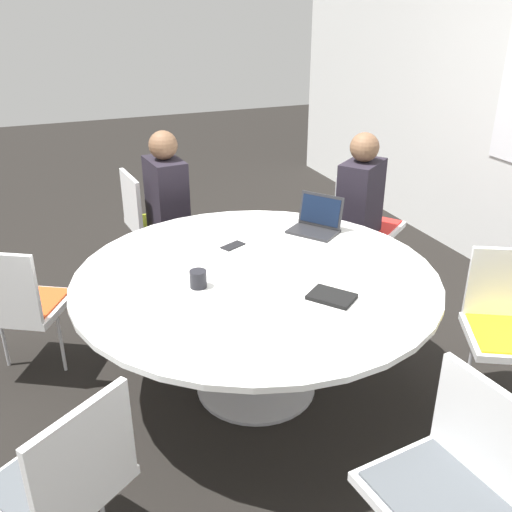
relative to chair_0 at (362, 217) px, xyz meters
name	(u,v)px	position (x,y,z in m)	size (l,w,h in m)	color
ground_plane	(256,386)	(1.01, -1.28, -0.50)	(16.00, 16.00, 0.00)	black
conference_table	(256,291)	(1.01, -1.28, 0.12)	(1.88, 1.88, 0.72)	#B7B7BC
chair_0	(362,217)	(0.00, 0.00, 0.00)	(0.60, 0.60, 0.84)	white
chair_1	(150,217)	(-0.60, -1.50, 0.00)	(0.48, 0.46, 0.84)	white
chair_2	(17,301)	(0.41, -2.46, 0.00)	(0.58, 0.59, 0.84)	white
chair_3	(65,476)	(1.82, -2.33, 0.00)	(0.60, 0.60, 0.84)	white
chair_4	(450,474)	(2.32, -1.06, 0.00)	(0.48, 0.47, 0.84)	white
chair_5	(510,319)	(1.58, -0.08, 0.00)	(0.58, 0.59, 0.84)	white
person_0	(362,203)	(0.21, -0.15, 0.20)	(0.39, 0.42, 1.19)	#231E28
person_1	(169,200)	(-0.37, -1.40, 0.20)	(0.38, 0.29, 1.19)	#231E28
laptop	(317,222)	(0.60, -0.72, 0.28)	(0.36, 0.34, 0.21)	#232326
spiral_notebook	(332,297)	(1.39, -1.04, 0.24)	(0.26, 0.25, 0.02)	black
coffee_cup	(198,279)	(1.04, -1.59, 0.27)	(0.08, 0.08, 0.09)	black
cell_phone	(233,246)	(0.64, -1.27, 0.23)	(0.12, 0.16, 0.01)	black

